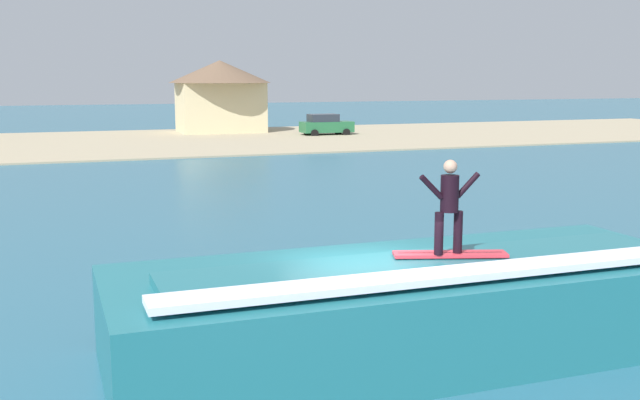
{
  "coord_description": "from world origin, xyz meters",
  "views": [
    {
      "loc": [
        -5.22,
        -12.07,
        4.97
      ],
      "look_at": [
        0.85,
        4.53,
        2.06
      ],
      "focal_mm": 41.95,
      "sensor_mm": 36.0,
      "label": 1
    }
  ],
  "objects_px": {
    "wave_crest": "(414,307)",
    "house_gabled_white": "(220,90)",
    "car_far_shore": "(326,125)",
    "surfboard": "(450,254)",
    "surfer": "(449,202)"
  },
  "relations": [
    {
      "from": "surfer",
      "to": "house_gabled_white",
      "type": "relative_size",
      "value": 0.18
    },
    {
      "from": "surfer",
      "to": "house_gabled_white",
      "type": "bearing_deg",
      "value": 81.51
    },
    {
      "from": "house_gabled_white",
      "to": "car_far_shore",
      "type": "bearing_deg",
      "value": -39.58
    },
    {
      "from": "car_far_shore",
      "to": "surfboard",
      "type": "bearing_deg",
      "value": -108.04
    },
    {
      "from": "surfboard",
      "to": "surfer",
      "type": "distance_m",
      "value": 0.96
    },
    {
      "from": "house_gabled_white",
      "to": "wave_crest",
      "type": "bearing_deg",
      "value": -99.01
    },
    {
      "from": "surfer",
      "to": "car_far_shore",
      "type": "xyz_separation_m",
      "value": [
        15.85,
        48.46,
        -1.88
      ]
    },
    {
      "from": "wave_crest",
      "to": "house_gabled_white",
      "type": "height_order",
      "value": "house_gabled_white"
    },
    {
      "from": "surfer",
      "to": "car_far_shore",
      "type": "bearing_deg",
      "value": 71.89
    },
    {
      "from": "car_far_shore",
      "to": "house_gabled_white",
      "type": "bearing_deg",
      "value": 140.42
    },
    {
      "from": "wave_crest",
      "to": "house_gabled_white",
      "type": "distance_m",
      "value": 55.18
    },
    {
      "from": "surfboard",
      "to": "car_far_shore",
      "type": "height_order",
      "value": "surfboard"
    },
    {
      "from": "surfboard",
      "to": "surfer",
      "type": "relative_size",
      "value": 1.23
    },
    {
      "from": "surfboard",
      "to": "wave_crest",
      "type": "bearing_deg",
      "value": 149.11
    },
    {
      "from": "car_far_shore",
      "to": "wave_crest",
      "type": "bearing_deg",
      "value": -108.72
    }
  ]
}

